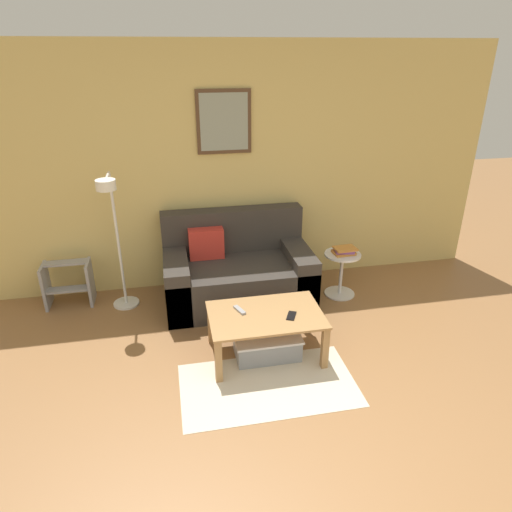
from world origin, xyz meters
TOP-DOWN VIEW (x-y plane):
  - ground_plane at (0.00, 0.00)m, footprint 16.00×16.00m
  - wall_back at (-0.00, 3.00)m, footprint 5.60×0.09m
  - area_rug at (-0.08, 1.09)m, footprint 1.39×0.78m
  - couch at (-0.10, 2.53)m, footprint 1.51×0.90m
  - coffee_table at (-0.02, 1.50)m, footprint 0.96×0.63m
  - storage_bin at (-0.01, 1.47)m, footprint 0.57×0.35m
  - floor_lamp at (-1.27, 2.45)m, footprint 0.27×0.54m
  - side_table at (1.01, 2.38)m, footprint 0.38×0.38m
  - book_stack at (1.02, 2.38)m, footprint 0.24×0.19m
  - remote_control at (-0.23, 1.59)m, footprint 0.09×0.15m
  - cell_phone at (0.19, 1.42)m, footprint 0.12×0.15m
  - step_stool at (-1.83, 2.75)m, footprint 0.47×0.29m

SIDE VIEW (x-z plane):
  - ground_plane at x=0.00m, z-range 0.00..0.00m
  - area_rug at x=-0.08m, z-range 0.00..0.01m
  - storage_bin at x=-0.01m, z-range 0.00..0.21m
  - step_stool at x=-1.83m, z-range 0.02..0.48m
  - side_table at x=1.01m, z-range 0.05..0.53m
  - couch at x=-0.10m, z-range -0.15..0.76m
  - coffee_table at x=-0.02m, z-range 0.14..0.54m
  - cell_phone at x=0.19m, z-range 0.41..0.42m
  - remote_control at x=-0.23m, z-range 0.41..0.43m
  - book_stack at x=1.02m, z-range 0.48..0.56m
  - floor_lamp at x=-1.27m, z-range 0.18..1.60m
  - wall_back at x=0.00m, z-range 0.01..2.56m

